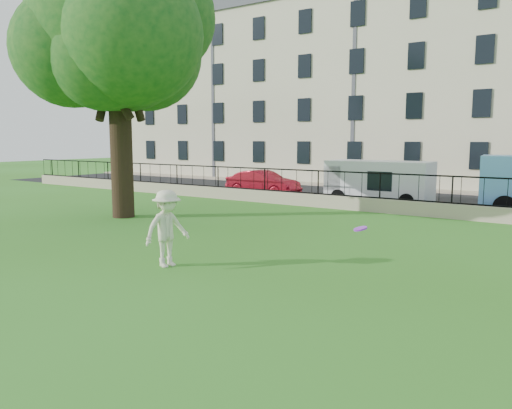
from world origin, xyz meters
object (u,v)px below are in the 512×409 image
Objects in this scene: red_sedan at (263,183)px; man at (167,229)px; white_van at (379,182)px; frisbee at (360,229)px; tree at (116,29)px.

man is at bearing -154.43° from red_sedan.
white_van reaches higher than red_sedan.
man reaches higher than frisbee.
red_sedan is (0.60, 9.54, -6.78)m from tree.
frisbee is at bearing -139.74° from red_sedan.
frisbee is 0.05× the size of white_van.
man is 0.45× the size of red_sedan.
red_sedan is 6.63m from white_van.
tree is 10.91m from man.
tree is at bearing -126.55° from white_van.
tree reaches higher than red_sedan.
white_van reaches higher than man.
man is (7.31, -4.81, -6.52)m from tree.
frisbee is 18.31m from red_sedan.
red_sedan is at bearing 37.61° from man.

